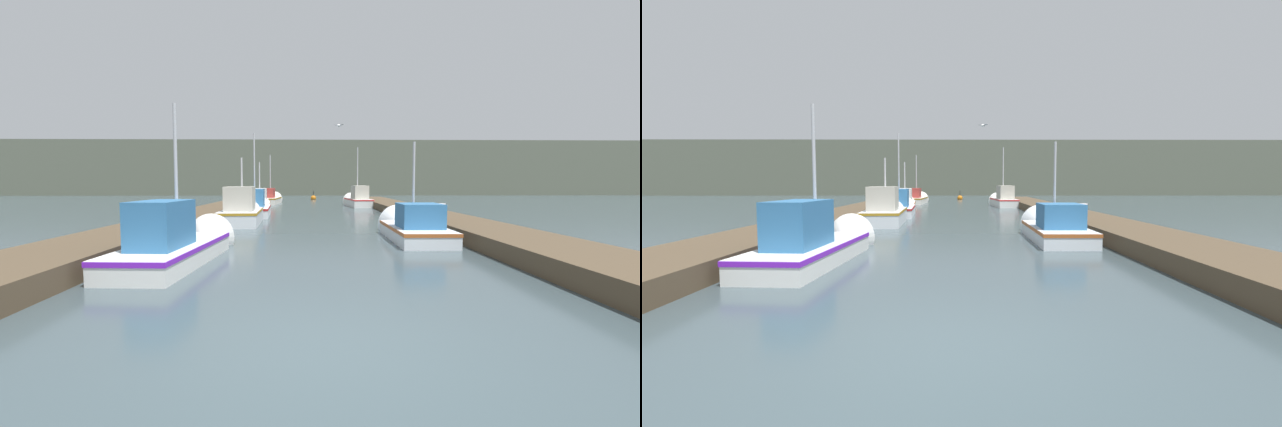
% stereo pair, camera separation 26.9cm
% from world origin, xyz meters
% --- Properties ---
extents(ground_plane, '(200.00, 200.00, 0.00)m').
position_xyz_m(ground_plane, '(0.00, 0.00, 0.00)').
color(ground_plane, '#38474C').
extents(dock_left, '(2.27, 40.00, 0.46)m').
position_xyz_m(dock_left, '(-5.52, 16.00, 0.23)').
color(dock_left, '#4C3D2B').
rests_on(dock_left, ground_plane).
extents(dock_right, '(2.27, 40.00, 0.46)m').
position_xyz_m(dock_right, '(5.52, 16.00, 0.23)').
color(dock_right, '#4C3D2B').
rests_on(dock_right, ground_plane).
extents(distant_shore_ridge, '(120.00, 16.00, 7.50)m').
position_xyz_m(distant_shore_ridge, '(0.00, 61.11, 3.75)').
color(distant_shore_ridge, '#565B4C').
rests_on(distant_shore_ridge, ground_plane).
extents(fishing_boat_0, '(1.77, 5.38, 4.14)m').
position_xyz_m(fishing_boat_0, '(-3.25, 5.52, 0.43)').
color(fishing_boat_0, silver).
rests_on(fishing_boat_0, ground_plane).
extents(fishing_boat_1, '(1.66, 5.05, 3.69)m').
position_xyz_m(fishing_boat_1, '(3.25, 9.42, 0.37)').
color(fishing_boat_1, silver).
rests_on(fishing_boat_1, ground_plane).
extents(fishing_boat_2, '(1.86, 5.36, 3.41)m').
position_xyz_m(fishing_boat_2, '(-3.20, 14.88, 0.51)').
color(fishing_boat_2, silver).
rests_on(fishing_boat_2, ground_plane).
extents(fishing_boat_3, '(1.89, 5.21, 5.02)m').
position_xyz_m(fishing_boat_3, '(-3.18, 19.18, 0.45)').
color(fishing_boat_3, silver).
rests_on(fishing_boat_3, ground_plane).
extents(fishing_boat_4, '(1.77, 5.80, 3.53)m').
position_xyz_m(fishing_boat_4, '(-3.46, 23.96, 0.44)').
color(fishing_boat_4, silver).
rests_on(fishing_boat_4, ground_plane).
extents(fishing_boat_5, '(1.85, 5.31, 4.83)m').
position_xyz_m(fishing_boat_5, '(3.51, 27.85, 0.52)').
color(fishing_boat_5, silver).
rests_on(fishing_boat_5, ground_plane).
extents(fishing_boat_6, '(1.72, 5.48, 4.57)m').
position_xyz_m(fishing_boat_6, '(-3.46, 32.26, 0.39)').
color(fishing_boat_6, silver).
rests_on(fishing_boat_6, ground_plane).
extents(mooring_piling_0, '(0.31, 0.31, 1.11)m').
position_xyz_m(mooring_piling_0, '(4.50, 10.27, 0.56)').
color(mooring_piling_0, '#473523').
rests_on(mooring_piling_0, ground_plane).
extents(mooring_piling_1, '(0.24, 0.24, 1.18)m').
position_xyz_m(mooring_piling_1, '(-4.32, 20.29, 0.59)').
color(mooring_piling_1, '#473523').
rests_on(mooring_piling_1, ground_plane).
extents(mooring_piling_2, '(0.31, 0.31, 1.01)m').
position_xyz_m(mooring_piling_2, '(4.44, 10.14, 0.51)').
color(mooring_piling_2, '#473523').
rests_on(mooring_piling_2, ground_plane).
extents(mooring_piling_3, '(0.33, 0.33, 0.94)m').
position_xyz_m(mooring_piling_3, '(-4.23, 35.84, 0.48)').
color(mooring_piling_3, '#473523').
rests_on(mooring_piling_3, ground_plane).
extents(channel_buoy, '(0.57, 0.57, 1.07)m').
position_xyz_m(channel_buoy, '(0.28, 40.16, 0.16)').
color(channel_buoy, '#BF6513').
rests_on(channel_buoy, ground_plane).
extents(seagull_lead, '(0.51, 0.42, 0.12)m').
position_xyz_m(seagull_lead, '(1.36, 17.17, 4.72)').
color(seagull_lead, white).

